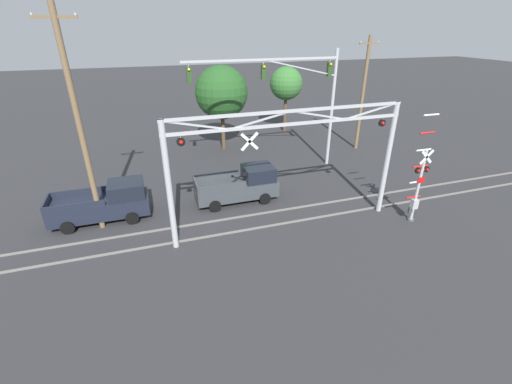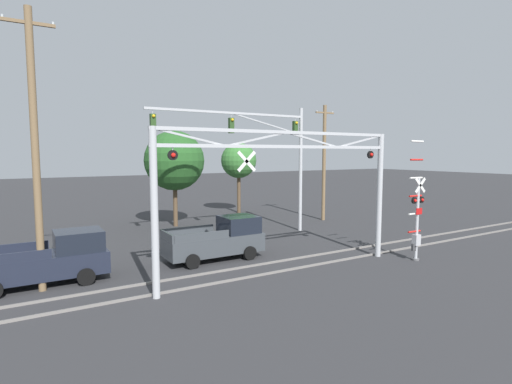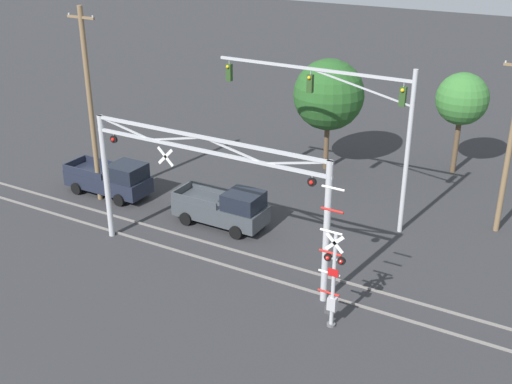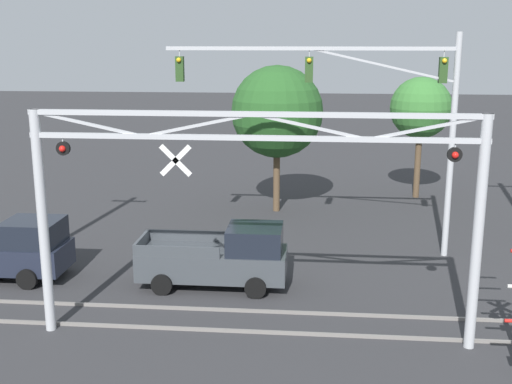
{
  "view_description": "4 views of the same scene",
  "coord_description": "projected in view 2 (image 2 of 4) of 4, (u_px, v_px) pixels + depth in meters",
  "views": [
    {
      "loc": [
        -6.51,
        0.01,
        9.94
      ],
      "look_at": [
        -1.44,
        15.56,
        1.92
      ],
      "focal_mm": 24.0,
      "sensor_mm": 36.0,
      "label": 1
    },
    {
      "loc": [
        -10.18,
        0.3,
        5.41
      ],
      "look_at": [
        -1.51,
        14.77,
        3.77
      ],
      "focal_mm": 28.0,
      "sensor_mm": 36.0,
      "label": 2
    },
    {
      "loc": [
        14.99,
        -6.91,
        15.42
      ],
      "look_at": [
        1.75,
        16.16,
        3.56
      ],
      "focal_mm": 45.0,
      "sensor_mm": 36.0,
      "label": 3
    },
    {
      "loc": [
        1.61,
        -1.92,
        8.21
      ],
      "look_at": [
        -0.1,
        16.48,
        3.81
      ],
      "focal_mm": 45.0,
      "sensor_mm": 36.0,
      "label": 4
    }
  ],
  "objects": [
    {
      "name": "rail_track_near",
      "position": [
        282.0,
        271.0,
        18.24
      ],
      "size": [
        80.0,
        0.08,
        0.1
      ],
      "primitive_type": "cube",
      "color": "gray",
      "rests_on": "ground_plane"
    },
    {
      "name": "rail_track_far",
      "position": [
        265.0,
        264.0,
        19.46
      ],
      "size": [
        80.0,
        0.08,
        0.1
      ],
      "primitive_type": "cube",
      "color": "gray",
      "rests_on": "ground_plane"
    },
    {
      "name": "crossing_gantry",
      "position": [
        286.0,
        181.0,
        17.59
      ],
      "size": [
        12.14,
        0.3,
        6.39
      ],
      "color": "#B7BABF",
      "rests_on": "ground_plane"
    },
    {
      "name": "crossing_signal_mast",
      "position": [
        417.0,
        218.0,
        20.02
      ],
      "size": [
        1.11,
        0.35,
        6.04
      ],
      "color": "#B7BABF",
      "rests_on": "ground_plane"
    },
    {
      "name": "traffic_signal_span",
      "position": [
        269.0,
        146.0,
        26.21
      ],
      "size": [
        10.92,
        0.39,
        8.49
      ],
      "color": "#B7BABF",
      "rests_on": "ground_plane"
    },
    {
      "name": "pickup_truck_lead",
      "position": [
        219.0,
        240.0,
        20.42
      ],
      "size": [
        5.0,
        2.16,
        2.14
      ],
      "color": "#3D4247",
      "rests_on": "ground_plane"
    },
    {
      "name": "pickup_truck_following",
      "position": [
        48.0,
        260.0,
        16.49
      ],
      "size": [
        5.21,
        2.16,
        2.14
      ],
      "color": "#1E2333",
      "rests_on": "ground_plane"
    },
    {
      "name": "utility_pole_left",
      "position": [
        35.0,
        149.0,
        15.23
      ],
      "size": [
        1.8,
        0.28,
        10.84
      ],
      "color": "brown",
      "rests_on": "ground_plane"
    },
    {
      "name": "utility_pole_right",
      "position": [
        324.0,
        161.0,
        32.06
      ],
      "size": [
        1.8,
        0.28,
        9.22
      ],
      "color": "brown",
      "rests_on": "ground_plane"
    },
    {
      "name": "background_tree_beyond_span",
      "position": [
        239.0,
        161.0,
        35.99
      ],
      "size": [
        3.19,
        3.19,
        6.37
      ],
      "color": "brown",
      "rests_on": "ground_plane"
    },
    {
      "name": "background_tree_far_left_verge",
      "position": [
        174.0,
        161.0,
        29.27
      ],
      "size": [
        4.38,
        4.38,
        7.07
      ],
      "color": "brown",
      "rests_on": "ground_plane"
    }
  ]
}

